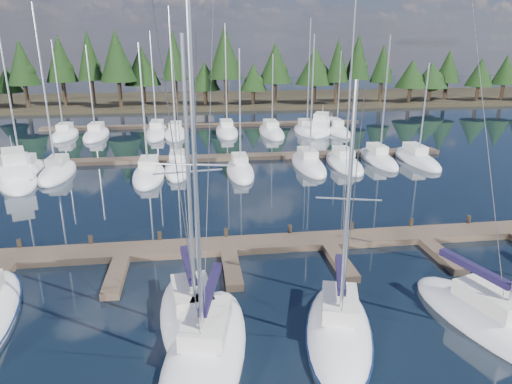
{
  "coord_description": "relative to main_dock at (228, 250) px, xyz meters",
  "views": [
    {
      "loc": [
        -1.66,
        -6.77,
        11.71
      ],
      "look_at": [
        2.27,
        22.0,
        2.17
      ],
      "focal_mm": 32.0,
      "sensor_mm": 36.0,
      "label": 1
    }
  ],
  "objects": [
    {
      "name": "ground",
      "position": [
        0.0,
        12.64,
        -0.2
      ],
      "size": [
        260.0,
        260.0,
        0.0
      ],
      "primitive_type": "plane",
      "color": "black",
      "rests_on": "ground"
    },
    {
      "name": "far_shore",
      "position": [
        0.0,
        72.64,
        0.1
      ],
      "size": [
        220.0,
        30.0,
        0.6
      ],
      "primitive_type": "cube",
      "color": "#2F281A",
      "rests_on": "ground"
    },
    {
      "name": "main_dock",
      "position": [
        0.0,
        0.0,
        0.0
      ],
      "size": [
        44.0,
        6.13,
        0.9
      ],
      "color": "brown",
      "rests_on": "ground"
    },
    {
      "name": "back_docks",
      "position": [
        0.0,
        32.23,
        -0.0
      ],
      "size": [
        50.0,
        21.8,
        0.4
      ],
      "color": "brown",
      "rests_on": "ground"
    },
    {
      "name": "front_sailboat_2",
      "position": [
        -2.01,
        -6.87,
        0.08
      ],
      "size": [
        3.91,
        8.57,
        12.83
      ],
      "color": "white",
      "rests_on": "ground"
    },
    {
      "name": "front_sailboat_3",
      "position": [
        -1.59,
        -9.16,
        0.08
      ],
      "size": [
        4.84,
        9.65,
        14.42
      ],
      "color": "white",
      "rests_on": "ground"
    },
    {
      "name": "front_sailboat_4",
      "position": [
        3.97,
        -8.49,
        0.07
      ],
      "size": [
        4.83,
        8.48,
        11.33
      ],
      "color": "white",
      "rests_on": "ground"
    },
    {
      "name": "front_sailboat_5",
      "position": [
        10.73,
        -8.92,
        0.1
      ],
      "size": [
        5.24,
        9.23,
        16.09
      ],
      "color": "white",
      "rests_on": "ground"
    },
    {
      "name": "back_sailboat_rows",
      "position": [
        0.02,
        27.46,
        0.06
      ],
      "size": [
        46.79,
        30.88,
        16.44
      ],
      "color": "white",
      "rests_on": "ground"
    },
    {
      "name": "motor_yacht_left",
      "position": [
        -17.36,
        16.99,
        0.32
      ],
      "size": [
        6.43,
        10.11,
        4.81
      ],
      "color": "white",
      "rests_on": "ground"
    },
    {
      "name": "motor_yacht_right",
      "position": [
        15.48,
        35.78,
        0.29
      ],
      "size": [
        6.37,
        9.41,
        4.48
      ],
      "color": "white",
      "rests_on": "ground"
    },
    {
      "name": "tree_line",
      "position": [
        -2.39,
        62.84,
        7.38
      ],
      "size": [
        186.4,
        11.72,
        14.06
      ],
      "color": "black",
      "rests_on": "far_shore"
    }
  ]
}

